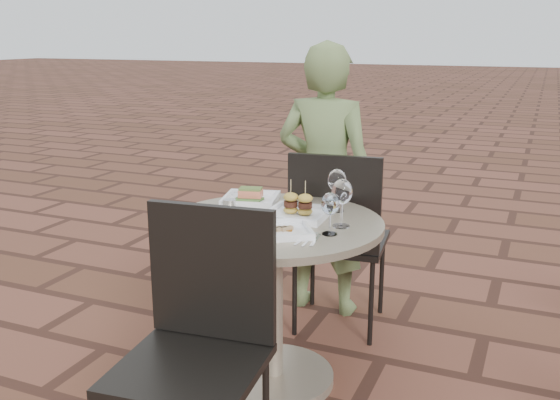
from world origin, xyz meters
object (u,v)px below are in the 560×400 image
at_px(cafe_table, 273,277).
at_px(plate_salmon, 251,198).
at_px(diner, 325,180).
at_px(plate_tuna, 281,230).
at_px(chair_far, 338,228).
at_px(plate_sliders, 298,210).
at_px(chair_near, 200,327).

bearing_deg(cafe_table, plate_salmon, 132.87).
xyz_separation_m(diner, plate_salmon, (-0.15, -0.58, 0.03)).
bearing_deg(diner, plate_tuna, 98.95).
height_order(chair_far, diner, diner).
distance_m(plate_sliders, plate_tuna, 0.23).
bearing_deg(plate_tuna, plate_sliders, 95.29).
bearing_deg(plate_salmon, plate_sliders, -26.13).
bearing_deg(diner, plate_salmon, 75.02).
height_order(cafe_table, plate_tuna, plate_tuna).
distance_m(chair_near, diner, 1.46).
distance_m(chair_far, diner, 0.35).
bearing_deg(chair_far, diner, -64.94).
bearing_deg(chair_near, chair_far, 80.50).
distance_m(cafe_table, plate_tuna, 0.31).
xyz_separation_m(chair_near, plate_salmon, (-0.24, 0.87, 0.20)).
bearing_deg(plate_sliders, plate_salmon, 153.87).
xyz_separation_m(cafe_table, plate_tuna, (0.09, -0.14, 0.26)).
bearing_deg(plate_sliders, chair_far, 86.74).
bearing_deg(cafe_table, plate_sliders, 51.31).
height_order(chair_far, plate_salmon, chair_far).
height_order(plate_salmon, plate_sliders, plate_sliders).
height_order(chair_near, plate_salmon, chair_near).
height_order(diner, plate_salmon, diner).
xyz_separation_m(chair_far, plate_tuna, (-0.01, -0.70, 0.19)).
height_order(chair_far, chair_near, same).
bearing_deg(plate_sliders, diner, 100.33).
bearing_deg(plate_salmon, chair_near, -74.79).
xyz_separation_m(cafe_table, chair_far, (0.10, 0.56, 0.07)).
relative_size(diner, plate_salmon, 5.01).
distance_m(chair_far, chair_near, 1.20).
xyz_separation_m(diner, plate_tuna, (0.15, -0.95, 0.02)).
bearing_deg(plate_tuna, diner, 99.11).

